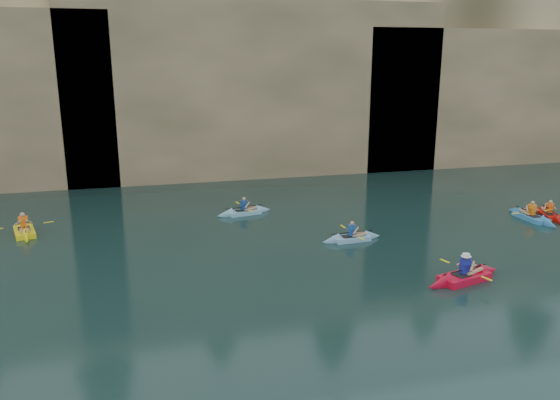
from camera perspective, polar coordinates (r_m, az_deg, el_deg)
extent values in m
plane|color=black|center=(15.29, 10.22, -15.13)|extent=(160.00, 160.00, 0.00)
cube|color=tan|center=(42.39, -6.94, 12.45)|extent=(70.00, 16.00, 12.00)
cube|color=tan|center=(35.48, -1.96, 11.66)|extent=(24.00, 2.40, 11.40)
cube|color=tan|center=(44.45, 24.50, 9.97)|extent=(26.00, 2.40, 9.84)
cube|color=black|center=(34.47, -11.46, 4.42)|extent=(3.50, 1.00, 3.20)
cube|color=black|center=(37.79, 10.30, 6.36)|extent=(5.00, 1.00, 4.50)
cube|color=red|center=(20.19, 18.69, -7.64)|extent=(2.71, 1.44, 0.29)
cone|color=red|center=(21.06, 20.94, -6.90)|extent=(1.08, 0.98, 0.77)
cone|color=red|center=(19.35, 16.24, -8.42)|extent=(1.08, 0.98, 0.77)
cube|color=black|center=(20.04, 18.43, -7.42)|extent=(0.65, 0.61, 0.04)
cube|color=navy|center=(20.04, 18.79, -6.57)|extent=(0.38, 0.29, 0.49)
sphere|color=tan|center=(19.92, 18.87, -5.62)|extent=(0.21, 0.21, 0.21)
cylinder|color=black|center=(20.08, 18.76, -6.88)|extent=(2.00, 0.56, 0.04)
cube|color=yellow|center=(20.66, 16.85, -6.11)|extent=(0.18, 0.43, 0.02)
cube|color=yellow|center=(19.53, 20.79, -7.68)|extent=(0.18, 0.43, 0.02)
cylinder|color=white|center=(19.91, 18.88, -5.52)|extent=(0.35, 0.35, 0.10)
cube|color=#7FAED4|center=(23.41, 7.50, -3.96)|extent=(2.15, 0.84, 0.24)
cone|color=#7FAED4|center=(23.85, 9.63, -3.69)|extent=(0.79, 0.71, 0.65)
cone|color=#7FAED4|center=(23.00, 5.29, -4.24)|extent=(0.79, 0.71, 0.65)
cube|color=black|center=(23.31, 7.18, -3.80)|extent=(0.58, 0.45, 0.04)
cube|color=#1B4899|center=(23.30, 7.53, -3.17)|extent=(0.31, 0.21, 0.44)
sphere|color=tan|center=(23.21, 7.55, -2.43)|extent=(0.18, 0.18, 0.18)
cylinder|color=black|center=(23.33, 7.52, -3.36)|extent=(1.92, 0.19, 0.04)
cube|color=yellow|center=(24.06, 6.61, -2.77)|extent=(0.11, 0.42, 0.02)
cube|color=yellow|center=(22.60, 8.50, -3.99)|extent=(0.11, 0.42, 0.02)
cube|color=red|center=(29.71, 26.30, -1.38)|extent=(1.34, 2.32, 0.23)
cone|color=red|center=(30.64, 25.57, -0.84)|extent=(0.86, 0.95, 0.64)
cone|color=red|center=(28.78, 27.07, -1.94)|extent=(0.86, 0.95, 0.64)
cube|color=black|center=(29.55, 26.42, -1.29)|extent=(0.55, 0.65, 0.04)
cube|color=#E75613|center=(29.63, 26.37, -0.75)|extent=(0.27, 0.34, 0.43)
sphere|color=tan|center=(29.55, 26.44, -0.17)|extent=(0.18, 0.18, 0.18)
cylinder|color=black|center=(29.64, 26.35, -0.90)|extent=(0.63, 1.81, 0.04)
cube|color=yellow|center=(29.33, 24.82, -0.88)|extent=(0.42, 0.21, 0.02)
cube|color=yellow|center=(26.51, -25.15, -2.99)|extent=(1.34, 2.47, 0.28)
cone|color=yellow|center=(25.45, -24.95, -3.67)|extent=(0.94, 0.99, 0.76)
cone|color=yellow|center=(27.57, -25.33, -2.37)|extent=(0.94, 0.99, 0.76)
cube|color=black|center=(26.62, -25.20, -2.68)|extent=(0.59, 0.65, 0.04)
cube|color=orange|center=(26.40, -25.24, -2.16)|extent=(0.30, 0.39, 0.51)
sphere|color=tan|center=(26.31, -25.33, -1.40)|extent=(0.21, 0.21, 0.21)
cylinder|color=black|center=(26.43, -25.21, -2.42)|extent=(0.59, 2.17, 0.04)
cube|color=yellow|center=(26.50, -23.03, -2.14)|extent=(0.43, 0.18, 0.02)
cube|color=#7EB9D3|center=(27.14, -3.76, -1.25)|extent=(2.30, 1.11, 0.24)
cone|color=#7EB9D3|center=(27.53, -1.76, -0.99)|extent=(0.89, 0.80, 0.66)
cone|color=#7EB9D3|center=(26.78, -5.82, -1.51)|extent=(0.89, 0.80, 0.66)
cube|color=black|center=(27.06, -4.06, -1.10)|extent=(0.62, 0.51, 0.04)
cube|color=navy|center=(27.05, -3.77, -0.55)|extent=(0.33, 0.25, 0.44)
sphere|color=tan|center=(26.97, -3.78, 0.11)|extent=(0.19, 0.19, 0.19)
cylinder|color=black|center=(27.07, -3.77, -0.72)|extent=(1.92, 0.42, 0.04)
cube|color=yellow|center=(27.85, -4.46, -0.29)|extent=(0.16, 0.43, 0.02)
cube|color=yellow|center=(26.29, -3.04, -1.17)|extent=(0.16, 0.43, 0.02)
cube|color=#3987C4|center=(28.83, 24.76, -1.63)|extent=(0.83, 2.53, 0.26)
cone|color=#3987C4|center=(29.68, 23.27, -1.03)|extent=(0.73, 0.91, 0.70)
cone|color=#3987C4|center=(28.01, 26.34, -2.26)|extent=(0.73, 0.91, 0.70)
cube|color=black|center=(28.70, 24.98, -1.52)|extent=(0.46, 0.57, 0.04)
cube|color=orange|center=(28.74, 24.84, -0.93)|extent=(0.22, 0.33, 0.47)
sphere|color=tan|center=(28.66, 24.91, -0.28)|extent=(0.20, 0.20, 0.20)
cylinder|color=black|center=(28.76, 24.82, -1.12)|extent=(0.12, 2.06, 0.04)
cube|color=yellow|center=(28.16, 23.39, -1.28)|extent=(0.42, 0.10, 0.02)
cube|color=yellow|center=(29.39, 26.18, -0.96)|extent=(0.42, 0.10, 0.02)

